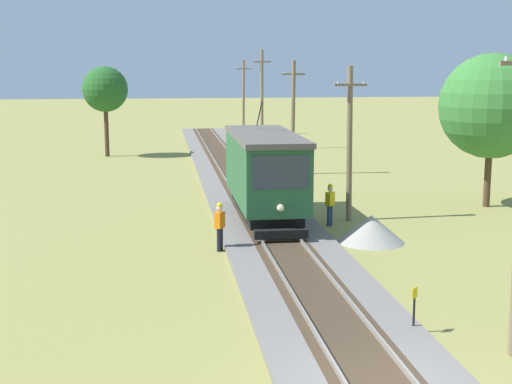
{
  "coord_description": "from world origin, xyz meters",
  "views": [
    {
      "loc": [
        -4.34,
        -13.33,
        6.67
      ],
      "look_at": [
        -0.46,
        15.57,
        1.47
      ],
      "focal_mm": 50.45,
      "sensor_mm": 36.0,
      "label": 1
    }
  ],
  "objects_px": {
    "second_worker": "(330,203)",
    "utility_pole_mid": "(293,116)",
    "trackside_signal_marker": "(414,307)",
    "track_worker": "(220,224)",
    "tree_left_near": "(492,106)",
    "utility_pole_far": "(262,99)",
    "gravel_pile": "(371,229)",
    "tree_right_near": "(105,90)",
    "red_tram": "(265,172)",
    "utility_pole_distant": "(244,96)",
    "utility_pole_near_tram": "(350,142)"
  },
  "relations": [
    {
      "from": "second_worker",
      "to": "utility_pole_mid",
      "type": "bearing_deg",
      "value": 132.04
    },
    {
      "from": "trackside_signal_marker",
      "to": "second_worker",
      "type": "bearing_deg",
      "value": 86.51
    },
    {
      "from": "track_worker",
      "to": "tree_left_near",
      "type": "bearing_deg",
      "value": 61.26
    },
    {
      "from": "utility_pole_far",
      "to": "tree_left_near",
      "type": "xyz_separation_m",
      "value": [
        7.27,
        -24.57,
        0.76
      ]
    },
    {
      "from": "gravel_pile",
      "to": "track_worker",
      "type": "relative_size",
      "value": 1.44
    },
    {
      "from": "utility_pole_mid",
      "to": "gravel_pile",
      "type": "distance_m",
      "value": 17.48
    },
    {
      "from": "second_worker",
      "to": "tree_right_near",
      "type": "bearing_deg",
      "value": 160.01
    },
    {
      "from": "trackside_signal_marker",
      "to": "tree_right_near",
      "type": "relative_size",
      "value": 0.18
    },
    {
      "from": "red_tram",
      "to": "gravel_pile",
      "type": "relative_size",
      "value": 3.33
    },
    {
      "from": "utility_pole_distant",
      "to": "utility_pole_near_tram",
      "type": "bearing_deg",
      "value": -90.0
    },
    {
      "from": "utility_pole_far",
      "to": "track_worker",
      "type": "height_order",
      "value": "utility_pole_far"
    },
    {
      "from": "second_worker",
      "to": "gravel_pile",
      "type": "bearing_deg",
      "value": -26.8
    },
    {
      "from": "utility_pole_near_tram",
      "to": "utility_pole_distant",
      "type": "relative_size",
      "value": 0.93
    },
    {
      "from": "trackside_signal_marker",
      "to": "second_worker",
      "type": "distance_m",
      "value": 12.18
    },
    {
      "from": "utility_pole_distant",
      "to": "tree_left_near",
      "type": "distance_m",
      "value": 37.79
    },
    {
      "from": "trackside_signal_marker",
      "to": "gravel_pile",
      "type": "height_order",
      "value": "trackside_signal_marker"
    },
    {
      "from": "tree_right_near",
      "to": "tree_left_near",
      "type": "bearing_deg",
      "value": -48.43
    },
    {
      "from": "utility_pole_near_tram",
      "to": "utility_pole_distant",
      "type": "distance_m",
      "value": 39.04
    },
    {
      "from": "tree_left_near",
      "to": "tree_right_near",
      "type": "height_order",
      "value": "tree_left_near"
    },
    {
      "from": "utility_pole_distant",
      "to": "track_worker",
      "type": "relative_size",
      "value": 3.96
    },
    {
      "from": "utility_pole_far",
      "to": "trackside_signal_marker",
      "type": "height_order",
      "value": "utility_pole_far"
    },
    {
      "from": "utility_pole_near_tram",
      "to": "utility_pole_mid",
      "type": "height_order",
      "value": "utility_pole_mid"
    },
    {
      "from": "red_tram",
      "to": "utility_pole_distant",
      "type": "height_order",
      "value": "utility_pole_distant"
    },
    {
      "from": "red_tram",
      "to": "second_worker",
      "type": "bearing_deg",
      "value": -20.0
    },
    {
      "from": "trackside_signal_marker",
      "to": "gravel_pile",
      "type": "distance_m",
      "value": 9.35
    },
    {
      "from": "red_tram",
      "to": "utility_pole_far",
      "type": "height_order",
      "value": "utility_pole_far"
    },
    {
      "from": "second_worker",
      "to": "tree_left_near",
      "type": "relative_size",
      "value": 0.25
    },
    {
      "from": "utility_pole_mid",
      "to": "tree_left_near",
      "type": "xyz_separation_m",
      "value": [
        7.27,
        -11.21,
        1.2
      ]
    },
    {
      "from": "utility_pole_mid",
      "to": "utility_pole_distant",
      "type": "relative_size",
      "value": 0.98
    },
    {
      "from": "utility_pole_far",
      "to": "utility_pole_mid",
      "type": "bearing_deg",
      "value": -90.0
    },
    {
      "from": "utility_pole_near_tram",
      "to": "trackside_signal_marker",
      "type": "height_order",
      "value": "utility_pole_near_tram"
    },
    {
      "from": "utility_pole_mid",
      "to": "tree_left_near",
      "type": "distance_m",
      "value": 13.41
    },
    {
      "from": "utility_pole_far",
      "to": "gravel_pile",
      "type": "relative_size",
      "value": 3.03
    },
    {
      "from": "trackside_signal_marker",
      "to": "track_worker",
      "type": "distance_m",
      "value": 9.6
    },
    {
      "from": "second_worker",
      "to": "tree_left_near",
      "type": "bearing_deg",
      "value": 66.47
    },
    {
      "from": "red_tram",
      "to": "utility_pole_far",
      "type": "relative_size",
      "value": 1.1
    },
    {
      "from": "utility_pole_mid",
      "to": "tree_right_near",
      "type": "distance_m",
      "value": 15.82
    },
    {
      "from": "utility_pole_near_tram",
      "to": "second_worker",
      "type": "bearing_deg",
      "value": -134.39
    },
    {
      "from": "track_worker",
      "to": "second_worker",
      "type": "height_order",
      "value": "same"
    },
    {
      "from": "utility_pole_distant",
      "to": "track_worker",
      "type": "bearing_deg",
      "value": -97.79
    },
    {
      "from": "utility_pole_distant",
      "to": "tree_left_near",
      "type": "xyz_separation_m",
      "value": [
        7.27,
        -37.07,
        1.12
      ]
    },
    {
      "from": "red_tram",
      "to": "tree_right_near",
      "type": "xyz_separation_m",
      "value": [
        -8.2,
        23.69,
        2.65
      ]
    },
    {
      "from": "track_worker",
      "to": "tree_left_near",
      "type": "distance_m",
      "value": 15.24
    },
    {
      "from": "trackside_signal_marker",
      "to": "tree_left_near",
      "type": "distance_m",
      "value": 18.17
    },
    {
      "from": "utility_pole_mid",
      "to": "tree_left_near",
      "type": "bearing_deg",
      "value": -57.04
    },
    {
      "from": "utility_pole_far",
      "to": "utility_pole_distant",
      "type": "height_order",
      "value": "utility_pole_far"
    },
    {
      "from": "utility_pole_far",
      "to": "tree_left_near",
      "type": "relative_size",
      "value": 1.08
    },
    {
      "from": "utility_pole_near_tram",
      "to": "trackside_signal_marker",
      "type": "bearing_deg",
      "value": -97.78
    },
    {
      "from": "red_tram",
      "to": "utility_pole_near_tram",
      "type": "height_order",
      "value": "utility_pole_near_tram"
    },
    {
      "from": "utility_pole_near_tram",
      "to": "gravel_pile",
      "type": "xyz_separation_m",
      "value": [
        -0.17,
        -4.04,
        -2.88
      ]
    }
  ]
}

